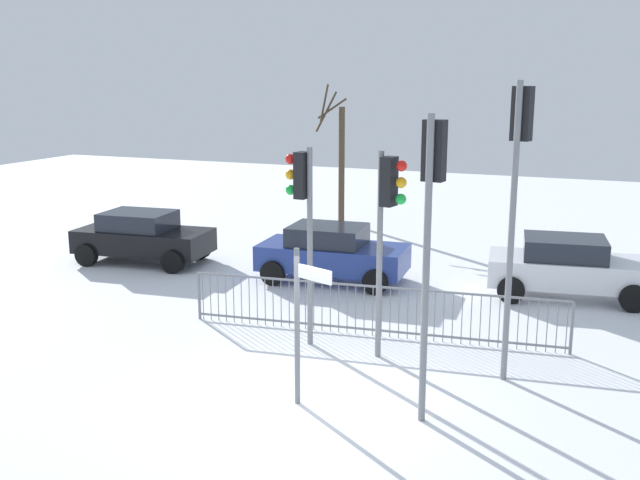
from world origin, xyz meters
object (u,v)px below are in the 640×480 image
traffic_light_rear_left (388,209)px  direction_sign_post (300,318)px  car_white_mid (568,266)px  traffic_light_foreground_left (518,165)px  traffic_light_foreground_right (432,200)px  car_black_far (142,236)px  bare_tree_centre (340,158)px  car_blue_near (332,252)px  traffic_light_mid_left (303,201)px

traffic_light_rear_left → direction_sign_post: 2.93m
traffic_light_rear_left → car_white_mid: 6.55m
traffic_light_foreground_left → traffic_light_foreground_right: (-0.96, -2.10, -0.32)m
car_black_far → bare_tree_centre: 8.48m
car_black_far → traffic_light_foreground_right: bearing=-39.1°
bare_tree_centre → car_blue_near: bearing=-71.0°
traffic_light_mid_left → car_white_mid: traffic_light_mid_left is taller
car_blue_near → car_black_far: bearing=177.9°
traffic_light_foreground_left → car_white_mid: size_ratio=1.30×
traffic_light_mid_left → car_blue_near: size_ratio=1.01×
car_white_mid → car_black_far: same height
traffic_light_foreground_left → car_blue_near: traffic_light_foreground_left is taller
car_blue_near → traffic_light_foreground_left: bearing=-46.3°
traffic_light_foreground_right → car_white_mid: 8.24m
traffic_light_foreground_right → traffic_light_mid_left: 3.91m
traffic_light_mid_left → car_blue_near: traffic_light_mid_left is taller
traffic_light_mid_left → car_black_far: 8.39m
traffic_light_foreground_left → bare_tree_centre: traffic_light_foreground_left is taller
traffic_light_foreground_left → bare_tree_centre: size_ratio=1.05×
car_blue_near → car_white_mid: 5.87m
traffic_light_rear_left → traffic_light_foreground_left: traffic_light_foreground_left is taller
traffic_light_foreground_left → traffic_light_mid_left: traffic_light_foreground_left is taller
traffic_light_foreground_left → direction_sign_post: traffic_light_foreground_left is taller
traffic_light_foreground_left → traffic_light_foreground_right: traffic_light_foreground_left is taller
car_white_mid → car_black_far: (-11.55, -0.98, 0.00)m
car_blue_near → direction_sign_post: bearing=-76.7°
traffic_light_foreground_right → direction_sign_post: 2.84m
traffic_light_rear_left → car_black_far: (-8.63, 4.49, -2.12)m
direction_sign_post → bare_tree_centre: size_ratio=0.53×
traffic_light_rear_left → car_blue_near: bearing=-136.8°
traffic_light_foreground_left → car_white_mid: 6.32m
traffic_light_foreground_right → car_blue_near: (-4.21, 6.82, -2.70)m
traffic_light_mid_left → car_blue_near: 5.10m
traffic_light_mid_left → bare_tree_centre: bare_tree_centre is taller
car_black_far → direction_sign_post: bearing=-46.6°
direction_sign_post → car_white_mid: size_ratio=0.66×
traffic_light_rear_left → traffic_light_foreground_left: 2.46m
traffic_light_foreground_right → car_white_mid: bearing=86.3°
traffic_light_mid_left → car_blue_near: (-1.13, 4.50, -2.12)m
traffic_light_foreground_right → car_black_far: bearing=154.5°
bare_tree_centre → car_black_far: bearing=-112.2°
traffic_light_foreground_left → traffic_light_mid_left: (-4.04, 0.22, -0.90)m
direction_sign_post → car_blue_near: (-2.22, 7.15, -0.71)m
traffic_light_mid_left → bare_tree_centre: 12.60m
car_black_far → traffic_light_rear_left: bearing=-32.8°
car_blue_near → car_black_far: 5.74m
bare_tree_centre → car_white_mid: bearing=-38.7°
bare_tree_centre → traffic_light_rear_left: bearing=-65.8°
traffic_light_rear_left → direction_sign_post: traffic_light_rear_left is taller
traffic_light_rear_left → traffic_light_foreground_left: size_ratio=0.76×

